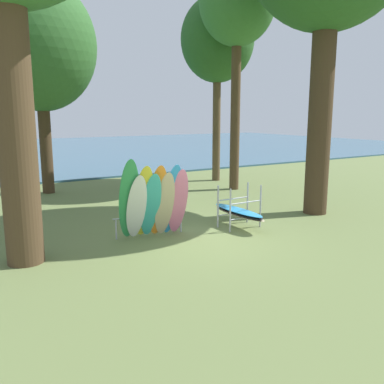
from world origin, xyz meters
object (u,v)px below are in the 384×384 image
Objects in this scene: tree_far_right_back at (237,3)px; tree_deep_back at (217,41)px; leaning_board_pile at (154,203)px; tree_far_left_back at (39,46)px; board_storage_rack at (239,212)px.

tree_far_right_back is 2.75m from tree_deep_back.
tree_far_left_back is at bearing 96.45° from leaning_board_pile.
tree_far_left_back reaches higher than leaning_board_pile.
tree_far_left_back is 8.03m from tree_deep_back.
tree_deep_back is 10.70m from board_storage_rack.
tree_deep_back is at bearing 73.52° from tree_far_right_back.
tree_far_left_back is at bearing 112.76° from board_storage_rack.
leaning_board_pile is at bearing -83.55° from tree_far_left_back.
tree_deep_back is (0.72, 2.45, -1.04)m from tree_far_right_back.
leaning_board_pile reaches higher than board_storage_rack.
tree_far_left_back is 8.17m from tree_far_right_back.
leaning_board_pile is 1.06× the size of board_storage_rack.
tree_deep_back is 3.92× the size of leaning_board_pile.
tree_far_right_back is at bearing 54.16° from board_storage_rack.
tree_deep_back is 11.59m from leaning_board_pile.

